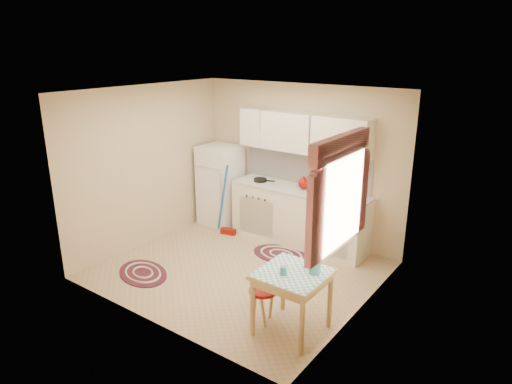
% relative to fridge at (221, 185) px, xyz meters
% --- Properties ---
extents(room_shell, '(3.64, 3.60, 2.52)m').
position_rel_fridge_xyz_m(room_shell, '(1.54, -1.01, 0.90)').
color(room_shell, tan).
rests_on(room_shell, ground).
extents(fridge, '(0.65, 0.60, 1.40)m').
position_rel_fridge_xyz_m(fridge, '(0.00, 0.00, 0.00)').
color(fridge, white).
rests_on(fridge, ground).
extents(broom, '(0.30, 0.18, 1.20)m').
position_rel_fridge_xyz_m(broom, '(0.45, -0.35, -0.10)').
color(broom, blue).
rests_on(broom, ground).
extents(base_cabinets, '(2.25, 0.60, 0.88)m').
position_rel_fridge_xyz_m(base_cabinets, '(1.58, 0.05, -0.26)').
color(base_cabinets, white).
rests_on(base_cabinets, ground).
extents(countertop, '(2.27, 0.62, 0.04)m').
position_rel_fridge_xyz_m(countertop, '(1.58, 0.05, 0.20)').
color(countertop, beige).
rests_on(countertop, base_cabinets).
extents(frying_pan, '(0.26, 0.26, 0.05)m').
position_rel_fridge_xyz_m(frying_pan, '(0.86, 0.00, 0.24)').
color(frying_pan, black).
rests_on(frying_pan, countertop).
extents(red_kettle, '(0.23, 0.22, 0.19)m').
position_rel_fridge_xyz_m(red_kettle, '(1.64, 0.05, 0.32)').
color(red_kettle, '#810C04').
rests_on(red_kettle, countertop).
extents(red_canister, '(0.12, 0.12, 0.16)m').
position_rel_fridge_xyz_m(red_canister, '(2.08, 0.05, 0.30)').
color(red_canister, '#810C04').
rests_on(red_canister, countertop).
extents(table, '(0.72, 0.72, 0.72)m').
position_rel_fridge_xyz_m(table, '(2.74, -2.05, -0.34)').
color(table, tan).
rests_on(table, ground).
extents(stool, '(0.43, 0.43, 0.42)m').
position_rel_fridge_xyz_m(stool, '(2.38, -2.09, -0.49)').
color(stool, '#810C04').
rests_on(stool, ground).
extents(coffee_pot, '(0.17, 0.15, 0.31)m').
position_rel_fridge_xyz_m(coffee_pot, '(2.94, -1.93, 0.18)').
color(coffee_pot, teal).
rests_on(coffee_pot, table).
extents(mug, '(0.09, 0.09, 0.10)m').
position_rel_fridge_xyz_m(mug, '(2.69, -2.15, 0.07)').
color(mug, teal).
rests_on(mug, table).
extents(rug_center, '(0.94, 0.64, 0.02)m').
position_rel_fridge_xyz_m(rug_center, '(1.61, -0.50, -0.69)').
color(rug_center, maroon).
rests_on(rug_center, ground).
extents(rug_left, '(1.04, 0.86, 0.02)m').
position_rel_fridge_xyz_m(rug_left, '(0.36, -2.14, -0.69)').
color(rug_left, maroon).
rests_on(rug_left, ground).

